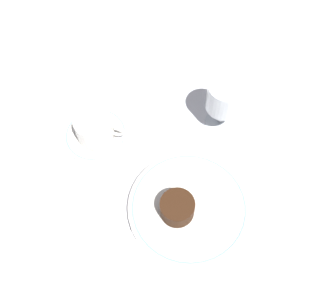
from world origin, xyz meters
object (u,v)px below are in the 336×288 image
Objects in this scene: wine_glass at (225,98)px; coffee_cup at (94,128)px; fork at (99,192)px; dinner_plate at (189,207)px; dessert_cake at (177,208)px.

coffee_cup is at bearing -160.74° from wine_glass.
dinner_plate is at bearing -0.34° from fork.
wine_glass is at bearing 75.71° from dessert_cake.
dinner_plate is 0.25m from coffee_cup.
dessert_cake is (0.16, -0.02, 0.03)m from fork.
coffee_cup is 0.83× the size of wine_glass.
wine_glass reaches higher than coffee_cup.
wine_glass is (0.25, 0.09, 0.04)m from coffee_cup.
dinner_plate is 3.59× the size of dessert_cake.
wine_glass is 0.24m from dessert_cake.
fork is (-0.18, 0.00, -0.01)m from dinner_plate.
wine_glass reaches higher than dinner_plate.
fork is at bearing -135.82° from wine_glass.
fork is at bearing 174.20° from dessert_cake.
wine_glass is 1.92× the size of dessert_cake.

